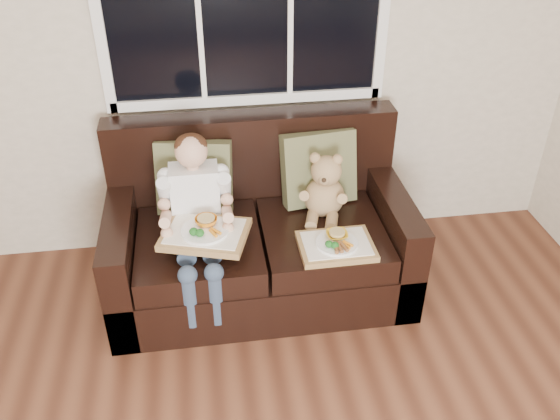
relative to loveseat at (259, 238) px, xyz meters
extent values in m
cube|color=beige|center=(-0.23, 0.48, 1.04)|extent=(4.50, 0.02, 2.70)
cube|color=white|center=(0.00, 0.45, 0.69)|extent=(1.58, 0.04, 0.06)
cube|color=black|center=(0.00, -0.07, -0.16)|extent=(1.70, 0.90, 0.30)
cube|color=black|center=(-0.78, -0.07, -0.01)|extent=(0.15, 0.90, 0.60)
cube|color=black|center=(0.78, -0.07, -0.01)|extent=(0.15, 0.90, 0.60)
cube|color=black|center=(0.00, 0.31, 0.32)|extent=(1.70, 0.18, 0.66)
cube|color=black|center=(-0.35, -0.15, 0.07)|extent=(0.68, 0.72, 0.15)
cube|color=black|center=(0.35, -0.15, 0.07)|extent=(0.68, 0.72, 0.15)
cube|color=#6A6841|center=(-0.35, 0.15, 0.35)|extent=(0.45, 0.27, 0.44)
cube|color=#6A6841|center=(0.38, 0.15, 0.36)|extent=(0.46, 0.26, 0.45)
cube|color=white|center=(-0.35, -0.02, 0.33)|extent=(0.26, 0.16, 0.37)
sphere|color=#E3AB8B|center=(-0.35, -0.03, 0.62)|extent=(0.17, 0.17, 0.17)
ellipsoid|color=#3B2113|center=(-0.35, -0.01, 0.64)|extent=(0.17, 0.17, 0.12)
cylinder|color=#303F55|center=(-0.41, -0.22, 0.19)|extent=(0.10, 0.32, 0.10)
cylinder|color=#303F55|center=(-0.28, -0.22, 0.19)|extent=(0.10, 0.32, 0.10)
cylinder|color=#303F55|center=(-0.41, -0.48, -0.01)|extent=(0.09, 0.09, 0.30)
cylinder|color=#303F55|center=(-0.28, -0.48, -0.01)|extent=(0.09, 0.09, 0.30)
cylinder|color=#E3AB8B|center=(-0.50, -0.14, 0.37)|extent=(0.07, 0.32, 0.25)
cylinder|color=#E3AB8B|center=(-0.19, -0.14, 0.37)|extent=(0.07, 0.32, 0.25)
ellipsoid|color=tan|center=(0.38, 0.01, 0.25)|extent=(0.28, 0.26, 0.25)
sphere|color=tan|center=(0.38, -0.01, 0.43)|extent=(0.22, 0.22, 0.17)
sphere|color=tan|center=(0.32, 0.00, 0.50)|extent=(0.06, 0.06, 0.06)
sphere|color=tan|center=(0.45, 0.00, 0.50)|extent=(0.06, 0.06, 0.06)
sphere|color=tan|center=(0.38, -0.08, 0.41)|extent=(0.07, 0.07, 0.07)
sphere|color=black|center=(0.38, -0.10, 0.42)|extent=(0.03, 0.03, 0.03)
cylinder|color=tan|center=(0.33, -0.13, 0.17)|extent=(0.10, 0.15, 0.07)
cylinder|color=tan|center=(0.44, -0.13, 0.17)|extent=(0.10, 0.15, 0.07)
cube|color=#AB7B4D|center=(-0.31, -0.27, 0.25)|extent=(0.51, 0.45, 0.04)
cube|color=white|center=(-0.31, -0.27, 0.28)|extent=(0.45, 0.38, 0.01)
cylinder|color=white|center=(-0.31, -0.28, 0.29)|extent=(0.25, 0.25, 0.02)
imported|color=orange|center=(-0.30, -0.23, 0.31)|extent=(0.15, 0.15, 0.04)
cylinder|color=#D2BB72|center=(-0.30, -0.23, 0.32)|extent=(0.09, 0.09, 0.02)
ellipsoid|color=#246C22|center=(-0.37, -0.32, 0.31)|extent=(0.05, 0.05, 0.04)
ellipsoid|color=#246C22|center=(-0.34, -0.34, 0.31)|extent=(0.05, 0.05, 0.04)
cylinder|color=orange|center=(-0.26, -0.33, 0.30)|extent=(0.05, 0.07, 0.02)
cube|color=#AB7B4D|center=(0.38, -0.35, 0.16)|extent=(0.40, 0.31, 0.03)
cube|color=white|center=(0.38, -0.35, 0.18)|extent=(0.35, 0.26, 0.01)
cylinder|color=white|center=(0.38, -0.36, 0.19)|extent=(0.23, 0.23, 0.01)
imported|color=yellow|center=(0.39, -0.31, 0.21)|extent=(0.12, 0.12, 0.03)
cylinder|color=#D2BB72|center=(0.39, -0.31, 0.21)|extent=(0.09, 0.09, 0.02)
ellipsoid|color=#246C22|center=(0.33, -0.39, 0.21)|extent=(0.04, 0.04, 0.04)
ellipsoid|color=#246C22|center=(0.35, -0.41, 0.21)|extent=(0.04, 0.04, 0.04)
cylinder|color=orange|center=(0.42, -0.40, 0.20)|extent=(0.04, 0.06, 0.02)
cylinder|color=brown|center=(0.38, -0.42, 0.20)|extent=(0.03, 0.08, 0.02)
camera|label=1|loc=(-0.29, -2.81, 2.07)|focal=38.00mm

